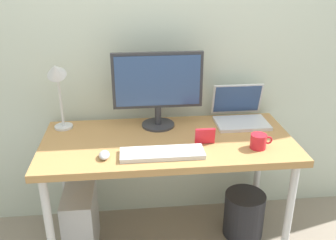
% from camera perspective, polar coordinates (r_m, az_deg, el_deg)
% --- Properties ---
extents(back_wall, '(4.40, 0.04, 2.60)m').
position_cam_1_polar(back_wall, '(2.32, -1.02, 13.88)').
color(back_wall, silver).
rests_on(back_wall, ground_plane).
extents(desk, '(1.43, 0.65, 0.74)m').
position_cam_1_polar(desk, '(2.16, -0.00, -4.57)').
color(desk, '#B7844C').
rests_on(desk, ground_plane).
extents(monitor, '(0.53, 0.20, 0.46)m').
position_cam_1_polar(monitor, '(2.20, -1.59, 5.34)').
color(monitor, '#333338').
rests_on(monitor, desk).
extents(laptop, '(0.32, 0.28, 0.23)m').
position_cam_1_polar(laptop, '(2.38, 10.93, 1.09)').
color(laptop, silver).
rests_on(laptop, desk).
extents(desk_lamp, '(0.11, 0.16, 0.44)m').
position_cam_1_polar(desk_lamp, '(2.22, -16.64, 5.81)').
color(desk_lamp, silver).
rests_on(desk_lamp, desk).
extents(keyboard, '(0.44, 0.14, 0.02)m').
position_cam_1_polar(keyboard, '(1.95, -0.89, -5.13)').
color(keyboard, silver).
rests_on(keyboard, desk).
extents(mouse, '(0.06, 0.09, 0.03)m').
position_cam_1_polar(mouse, '(1.95, -9.74, -5.30)').
color(mouse, '#B2B2B7').
rests_on(mouse, desk).
extents(coffee_mug, '(0.12, 0.09, 0.08)m').
position_cam_1_polar(coffee_mug, '(2.07, 13.73, -3.19)').
color(coffee_mug, red).
rests_on(coffee_mug, desk).
extents(photo_frame, '(0.11, 0.03, 0.09)m').
position_cam_1_polar(photo_frame, '(2.06, 5.70, -2.46)').
color(photo_frame, red).
rests_on(photo_frame, desk).
extents(computer_tower, '(0.18, 0.36, 0.42)m').
position_cam_1_polar(computer_tower, '(2.42, -13.16, -14.79)').
color(computer_tower, '#B2B2B7').
rests_on(computer_tower, ground_plane).
extents(wastebasket, '(0.26, 0.26, 0.30)m').
position_cam_1_polar(wastebasket, '(2.56, 11.55, -13.95)').
color(wastebasket, '#232328').
rests_on(wastebasket, ground_plane).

